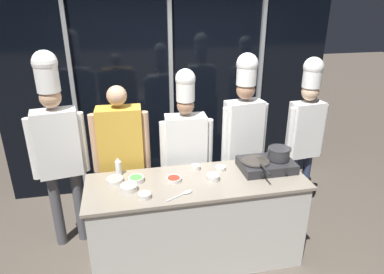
# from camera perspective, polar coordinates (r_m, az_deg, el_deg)

# --- Properties ---
(ground_plane) EXTENTS (24.00, 24.00, 0.00)m
(ground_plane) POSITION_cam_1_polar(r_m,az_deg,el_deg) (3.83, 0.82, -19.41)
(ground_plane) COLOR brown
(window_wall_back) EXTENTS (4.33, 0.09, 2.70)m
(window_wall_back) POSITION_cam_1_polar(r_m,az_deg,el_deg) (4.59, -3.54, 7.24)
(window_wall_back) COLOR black
(window_wall_back) RESTS_ON ground_plane
(demo_counter) EXTENTS (2.10, 0.71, 0.93)m
(demo_counter) POSITION_cam_1_polar(r_m,az_deg,el_deg) (3.54, 0.86, -13.80)
(demo_counter) COLOR beige
(demo_counter) RESTS_ON ground_plane
(portable_stove) EXTENTS (0.54, 0.39, 0.11)m
(portable_stove) POSITION_cam_1_polar(r_m,az_deg,el_deg) (3.55, 12.29, -4.52)
(portable_stove) COLOR #28282B
(portable_stove) RESTS_ON demo_counter
(frying_pan) EXTENTS (0.29, 0.50, 0.04)m
(frying_pan) POSITION_cam_1_polar(r_m,az_deg,el_deg) (3.47, 10.56, -3.69)
(frying_pan) COLOR #38332D
(frying_pan) RESTS_ON portable_stove
(stock_pot) EXTENTS (0.25, 0.22, 0.12)m
(stock_pot) POSITION_cam_1_polar(r_m,az_deg,el_deg) (3.55, 14.27, -2.60)
(stock_pot) COLOR #333335
(stock_pot) RESTS_ON portable_stove
(squeeze_bottle_clear) EXTENTS (0.06, 0.06, 0.19)m
(squeeze_bottle_clear) POSITION_cam_1_polar(r_m,az_deg,el_deg) (3.41, -12.18, -4.89)
(squeeze_bottle_clear) COLOR white
(squeeze_bottle_clear) RESTS_ON demo_counter
(prep_bowl_onion) EXTENTS (0.15, 0.15, 0.06)m
(prep_bowl_onion) POSITION_cam_1_polar(r_m,az_deg,el_deg) (3.16, -10.49, -8.24)
(prep_bowl_onion) COLOR silver
(prep_bowl_onion) RESTS_ON demo_counter
(prep_bowl_noodles) EXTENTS (0.13, 0.13, 0.06)m
(prep_bowl_noodles) POSITION_cam_1_polar(r_m,az_deg,el_deg) (3.29, 3.50, -6.67)
(prep_bowl_noodles) COLOR silver
(prep_bowl_noodles) RESTS_ON demo_counter
(prep_bowl_scallions) EXTENTS (0.15, 0.15, 0.05)m
(prep_bowl_scallions) POSITION_cam_1_polar(r_m,az_deg,el_deg) (3.30, -9.29, -6.90)
(prep_bowl_scallions) COLOR silver
(prep_bowl_scallions) RESTS_ON demo_counter
(prep_bowl_chili_flakes) EXTENTS (0.15, 0.15, 0.04)m
(prep_bowl_chili_flakes) POSITION_cam_1_polar(r_m,az_deg,el_deg) (3.27, -3.05, -6.98)
(prep_bowl_chili_flakes) COLOR silver
(prep_bowl_chili_flakes) RESTS_ON demo_counter
(prep_bowl_shrimp) EXTENTS (0.09, 0.09, 0.05)m
(prep_bowl_shrimp) POSITION_cam_1_polar(r_m,az_deg,el_deg) (3.47, 0.66, -5.00)
(prep_bowl_shrimp) COLOR silver
(prep_bowl_shrimp) RESTS_ON demo_counter
(prep_bowl_bean_sprouts) EXTENTS (0.11, 0.11, 0.04)m
(prep_bowl_bean_sprouts) POSITION_cam_1_polar(r_m,az_deg,el_deg) (3.48, 4.76, -5.13)
(prep_bowl_bean_sprouts) COLOR silver
(prep_bowl_bean_sprouts) RESTS_ON demo_counter
(prep_bowl_rice) EXTENTS (0.11, 0.11, 0.05)m
(prep_bowl_rice) POSITION_cam_1_polar(r_m,az_deg,el_deg) (3.04, -7.90, -9.60)
(prep_bowl_rice) COLOR silver
(prep_bowl_rice) RESTS_ON demo_counter
(prep_bowl_ginger) EXTENTS (0.16, 0.16, 0.04)m
(prep_bowl_ginger) POSITION_cam_1_polar(r_m,az_deg,el_deg) (3.33, -12.72, -6.97)
(prep_bowl_ginger) COLOR silver
(prep_bowl_ginger) RESTS_ON demo_counter
(serving_spoon_slotted) EXTENTS (0.26, 0.16, 0.02)m
(serving_spoon_slotted) POSITION_cam_1_polar(r_m,az_deg,el_deg) (3.08, -1.22, -9.35)
(serving_spoon_slotted) COLOR #B2B5BA
(serving_spoon_slotted) RESTS_ON demo_counter
(chef_head) EXTENTS (0.55, 0.28, 2.11)m
(chef_head) POSITION_cam_1_polar(r_m,az_deg,el_deg) (3.65, -21.58, -0.26)
(chef_head) COLOR #4C4C51
(chef_head) RESTS_ON ground_plane
(person_guest) EXTENTS (0.60, 0.26, 1.75)m
(person_guest) POSITION_cam_1_polar(r_m,az_deg,el_deg) (3.67, -11.68, -2.15)
(person_guest) COLOR #2D3856
(person_guest) RESTS_ON ground_plane
(chef_sous) EXTENTS (0.58, 0.25, 1.88)m
(chef_sous) POSITION_cam_1_polar(r_m,az_deg,el_deg) (3.72, -0.99, -0.98)
(chef_sous) COLOR #4C4C51
(chef_sous) RESTS_ON ground_plane
(chef_line) EXTENTS (0.53, 0.27, 2.02)m
(chef_line) POSITION_cam_1_polar(r_m,az_deg,el_deg) (3.82, 8.57, 1.55)
(chef_line) COLOR #4C4C51
(chef_line) RESTS_ON ground_plane
(chef_pastry) EXTENTS (0.48, 0.23, 1.96)m
(chef_pastry) POSITION_cam_1_polar(r_m,az_deg,el_deg) (4.12, 18.43, 1.92)
(chef_pastry) COLOR #2D3856
(chef_pastry) RESTS_ON ground_plane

